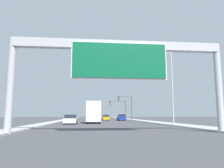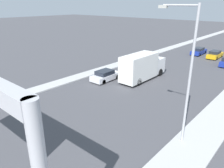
% 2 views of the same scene
% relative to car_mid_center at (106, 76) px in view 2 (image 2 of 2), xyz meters
% --- Properties ---
extents(median_strip_left, '(2.00, 120.00, 0.15)m').
position_rel_car_mid_center_xyz_m(median_strip_left, '(-3.75, 24.27, -0.60)').
color(median_strip_left, '#B2B2B2').
rests_on(median_strip_left, ground).
extents(car_mid_center, '(1.89, 4.35, 1.43)m').
position_rel_car_mid_center_xyz_m(car_mid_center, '(0.00, 0.00, 0.00)').
color(car_mid_center, silver).
rests_on(car_mid_center, ground).
extents(car_mid_left, '(1.74, 4.72, 1.41)m').
position_rel_car_mid_center_xyz_m(car_mid_left, '(3.50, 24.16, -0.01)').
color(car_mid_left, navy).
rests_on(car_mid_left, ground).
extents(car_far_right, '(1.76, 4.71, 1.43)m').
position_rel_car_mid_center_xyz_m(car_far_right, '(7.00, 23.11, -0.00)').
color(car_far_right, gold).
rests_on(car_far_right, ground).
extents(truck_box_primary, '(2.35, 8.14, 3.60)m').
position_rel_car_mid_center_xyz_m(truck_box_primary, '(3.50, 3.51, 1.14)').
color(truck_box_primary, white).
rests_on(truck_box_primary, ground).
extents(street_lamp_right, '(2.81, 0.28, 9.90)m').
position_rel_car_mid_center_xyz_m(street_lamp_right, '(13.53, -6.53, 5.11)').
color(street_lamp_right, '#B2B2B7').
rests_on(street_lamp_right, ground).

